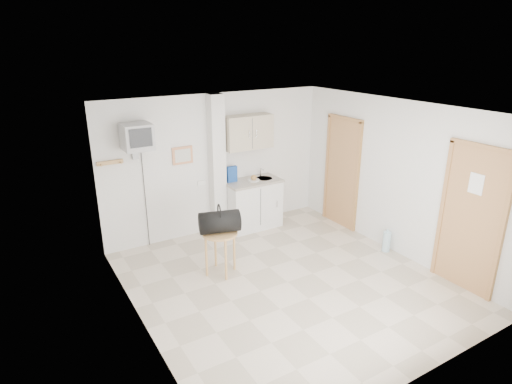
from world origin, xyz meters
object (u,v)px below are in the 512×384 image
crt_television (137,138)px  water_bottle (387,241)px  round_table (220,239)px  duffel_bag (220,222)px

crt_television → water_bottle: size_ratio=5.51×
crt_television → water_bottle: bearing=-31.0°
round_table → water_bottle: bearing=-16.4°
round_table → crt_television: bearing=120.2°
duffel_bag → water_bottle: bearing=-0.9°
round_table → duffel_bag: bearing=60.8°
crt_television → round_table: size_ratio=3.20×
crt_television → duffel_bag: crt_television is taller
crt_television → duffel_bag: (0.74, -1.27, -1.10)m
crt_television → water_bottle: (3.43, -2.06, -1.76)m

